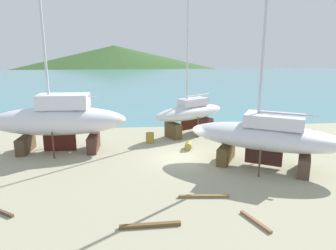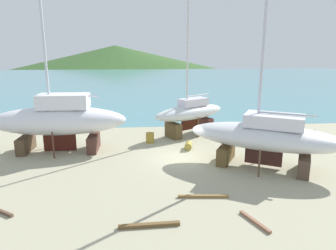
{
  "view_description": "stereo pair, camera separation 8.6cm",
  "coord_description": "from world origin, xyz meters",
  "px_view_note": "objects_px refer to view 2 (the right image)",
  "views": [
    {
      "loc": [
        -2.87,
        -21.16,
        7.74
      ],
      "look_at": [
        -0.81,
        2.19,
        1.95
      ],
      "focal_mm": 33.16,
      "sensor_mm": 36.0,
      "label": 1
    },
    {
      "loc": [
        -2.79,
        -21.17,
        7.74
      ],
      "look_at": [
        -0.81,
        2.19,
        1.95
      ],
      "focal_mm": 33.16,
      "sensor_mm": 36.0,
      "label": 2
    }
  ],
  "objects_px": {
    "barrel_tar_black": "(188,146)",
    "sailboat_mid_port": "(59,120)",
    "barrel_rust_near": "(316,142)",
    "sailboat_far_slipway": "(265,136)",
    "worker": "(313,139)",
    "barrel_rust_far": "(150,138)",
    "barrel_blue_faded": "(293,143)",
    "sailboat_large_starboard": "(190,113)"
  },
  "relations": [
    {
      "from": "worker",
      "to": "barrel_rust_far",
      "type": "relative_size",
      "value": 1.93
    },
    {
      "from": "sailboat_far_slipway",
      "to": "barrel_tar_black",
      "type": "distance_m",
      "value": 6.4
    },
    {
      "from": "barrel_tar_black",
      "to": "barrel_rust_near",
      "type": "xyz_separation_m",
      "value": [
        10.4,
        -0.27,
        0.1
      ]
    },
    {
      "from": "sailboat_far_slipway",
      "to": "worker",
      "type": "distance_m",
      "value": 6.22
    },
    {
      "from": "worker",
      "to": "barrel_rust_near",
      "type": "relative_size",
      "value": 2.18
    },
    {
      "from": "barrel_blue_faded",
      "to": "barrel_rust_far",
      "type": "height_order",
      "value": "barrel_rust_far"
    },
    {
      "from": "sailboat_large_starboard",
      "to": "sailboat_mid_port",
      "type": "distance_m",
      "value": 11.39
    },
    {
      "from": "barrel_blue_faded",
      "to": "barrel_rust_far",
      "type": "relative_size",
      "value": 1.05
    },
    {
      "from": "sailboat_far_slipway",
      "to": "worker",
      "type": "bearing_deg",
      "value": -119.76
    },
    {
      "from": "sailboat_mid_port",
      "to": "barrel_tar_black",
      "type": "xyz_separation_m",
      "value": [
        9.96,
        -0.43,
        -2.21
      ]
    },
    {
      "from": "sailboat_large_starboard",
      "to": "barrel_blue_faded",
      "type": "xyz_separation_m",
      "value": [
        7.69,
        -4.48,
        -1.72
      ]
    },
    {
      "from": "sailboat_far_slipway",
      "to": "barrel_tar_black",
      "type": "height_order",
      "value": "sailboat_far_slipway"
    },
    {
      "from": "barrel_rust_near",
      "to": "barrel_blue_faded",
      "type": "bearing_deg",
      "value": 179.17
    },
    {
      "from": "barrel_blue_faded",
      "to": "sailboat_far_slipway",
      "type": "bearing_deg",
      "value": -135.34
    },
    {
      "from": "sailboat_far_slipway",
      "to": "sailboat_large_starboard",
      "type": "height_order",
      "value": "sailboat_far_slipway"
    },
    {
      "from": "sailboat_far_slipway",
      "to": "barrel_rust_near",
      "type": "height_order",
      "value": "sailboat_far_slipway"
    },
    {
      "from": "barrel_rust_far",
      "to": "sailboat_mid_port",
      "type": "bearing_deg",
      "value": -167.3
    },
    {
      "from": "worker",
      "to": "barrel_tar_black",
      "type": "distance_m",
      "value": 9.73
    },
    {
      "from": "barrel_tar_black",
      "to": "barrel_rust_near",
      "type": "height_order",
      "value": "barrel_rust_near"
    },
    {
      "from": "sailboat_far_slipway",
      "to": "sailboat_large_starboard",
      "type": "xyz_separation_m",
      "value": [
        -3.7,
        8.42,
        -0.09
      ]
    },
    {
      "from": "sailboat_mid_port",
      "to": "barrel_rust_far",
      "type": "height_order",
      "value": "sailboat_mid_port"
    },
    {
      "from": "barrel_blue_faded",
      "to": "sailboat_large_starboard",
      "type": "bearing_deg",
      "value": 149.77
    },
    {
      "from": "sailboat_large_starboard",
      "to": "barrel_rust_far",
      "type": "xyz_separation_m",
      "value": [
        -3.75,
        -2.23,
        -1.63
      ]
    },
    {
      "from": "barrel_tar_black",
      "to": "worker",
      "type": "bearing_deg",
      "value": -6.08
    },
    {
      "from": "sailboat_far_slipway",
      "to": "barrel_blue_faded",
      "type": "distance_m",
      "value": 5.89
    },
    {
      "from": "sailboat_far_slipway",
      "to": "sailboat_mid_port",
      "type": "height_order",
      "value": "sailboat_mid_port"
    },
    {
      "from": "worker",
      "to": "barrel_rust_near",
      "type": "bearing_deg",
      "value": 101.89
    },
    {
      "from": "worker",
      "to": "barrel_blue_faded",
      "type": "xyz_separation_m",
      "value": [
        -1.21,
        0.78,
        -0.52
      ]
    },
    {
      "from": "barrel_blue_faded",
      "to": "barrel_rust_far",
      "type": "bearing_deg",
      "value": 168.89
    },
    {
      "from": "barrel_tar_black",
      "to": "sailboat_mid_port",
      "type": "bearing_deg",
      "value": 177.54
    },
    {
      "from": "sailboat_mid_port",
      "to": "barrel_rust_far",
      "type": "xyz_separation_m",
      "value": [
        6.97,
        1.57,
        -2.06
      ]
    },
    {
      "from": "worker",
      "to": "barrel_blue_faded",
      "type": "relative_size",
      "value": 1.84
    },
    {
      "from": "sailboat_large_starboard",
      "to": "sailboat_mid_port",
      "type": "xyz_separation_m",
      "value": [
        -10.72,
        -3.81,
        0.44
      ]
    },
    {
      "from": "worker",
      "to": "barrel_rust_far",
      "type": "distance_m",
      "value": 13.02
    },
    {
      "from": "sailboat_mid_port",
      "to": "worker",
      "type": "bearing_deg",
      "value": 176.11
    },
    {
      "from": "barrel_tar_black",
      "to": "barrel_rust_far",
      "type": "bearing_deg",
      "value": 146.2
    },
    {
      "from": "sailboat_large_starboard",
      "to": "barrel_rust_near",
      "type": "distance_m",
      "value": 10.77
    },
    {
      "from": "barrel_rust_near",
      "to": "sailboat_mid_port",
      "type": "bearing_deg",
      "value": 178.03
    },
    {
      "from": "barrel_tar_black",
      "to": "barrel_rust_far",
      "type": "distance_m",
      "value": 3.6
    },
    {
      "from": "worker",
      "to": "barrel_tar_black",
      "type": "bearing_deg",
      "value": -129.74
    },
    {
      "from": "barrel_rust_far",
      "to": "barrel_tar_black",
      "type": "bearing_deg",
      "value": -33.8
    },
    {
      "from": "barrel_rust_near",
      "to": "barrel_tar_black",
      "type": "bearing_deg",
      "value": 178.49
    }
  ]
}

